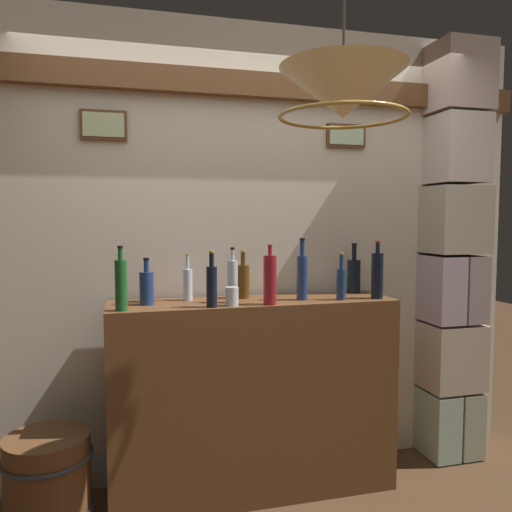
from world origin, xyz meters
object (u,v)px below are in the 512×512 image
(liquor_bottle_whiskey, at_px, (377,275))
(pendant_lamp, at_px, (343,94))
(liquor_bottle_mezcal, at_px, (270,279))
(liquor_bottle_bourbon, at_px, (121,284))
(glass_tumbler_rocks, at_px, (232,296))
(liquor_bottle_vodka, at_px, (302,276))
(liquor_bottle_scotch, at_px, (243,280))
(liquor_bottle_vermouth, at_px, (147,287))
(liquor_bottle_brandy, at_px, (233,281))
(liquor_bottle_sherry, at_px, (341,282))
(liquor_bottle_tequila, at_px, (354,275))
(liquor_bottle_rye, at_px, (188,284))
(liquor_bottle_port, at_px, (212,285))
(liquor_bottle_rum, at_px, (147,287))
(wooden_barrel, at_px, (48,483))

(liquor_bottle_whiskey, xyz_separation_m, pendant_lamp, (-0.48, -0.56, 0.84))
(liquor_bottle_mezcal, bearing_deg, liquor_bottle_bourbon, 179.08)
(glass_tumbler_rocks, bearing_deg, liquor_bottle_vodka, 12.14)
(liquor_bottle_scotch, xyz_separation_m, liquor_bottle_vermouth, (-0.54, 0.01, -0.03))
(liquor_bottle_scotch, xyz_separation_m, liquor_bottle_whiskey, (0.73, -0.20, 0.03))
(pendant_lamp, bearing_deg, liquor_bottle_vermouth, 135.65)
(liquor_bottle_bourbon, bearing_deg, liquor_bottle_whiskey, 1.23)
(liquor_bottle_vodka, height_order, liquor_bottle_brandy, liquor_bottle_vodka)
(liquor_bottle_vermouth, height_order, liquor_bottle_sherry, liquor_bottle_sherry)
(liquor_bottle_tequila, bearing_deg, liquor_bottle_rye, -178.09)
(liquor_bottle_brandy, xyz_separation_m, pendant_lamp, (0.34, -0.63, 0.85))
(liquor_bottle_tequila, bearing_deg, liquor_bottle_brandy, -167.93)
(liquor_bottle_tequila, xyz_separation_m, liquor_bottle_vodka, (-0.40, -0.18, 0.03))
(liquor_bottle_scotch, xyz_separation_m, liquor_bottle_bourbon, (-0.67, -0.23, 0.03))
(liquor_bottle_whiskey, bearing_deg, pendant_lamp, -130.23)
(liquor_bottle_mezcal, relative_size, pendant_lamp, 0.58)
(liquor_bottle_rye, distance_m, liquor_bottle_vodka, 0.63)
(liquor_bottle_tequila, relative_size, liquor_bottle_scotch, 1.11)
(liquor_bottle_vodka, height_order, liquor_bottle_bourbon, liquor_bottle_vodka)
(liquor_bottle_vodka, distance_m, liquor_bottle_sherry, 0.22)
(liquor_bottle_mezcal, bearing_deg, pendant_lamp, -72.22)
(liquor_bottle_whiskey, height_order, liquor_bottle_sherry, liquor_bottle_whiskey)
(liquor_bottle_brandy, bearing_deg, liquor_bottle_rye, 149.00)
(liquor_bottle_tequila, relative_size, liquor_bottle_port, 1.04)
(liquor_bottle_whiskey, bearing_deg, liquor_bottle_rum, 174.89)
(liquor_bottle_brandy, bearing_deg, liquor_bottle_vermouth, 162.30)
(liquor_bottle_scotch, xyz_separation_m, glass_tumbler_rocks, (-0.11, -0.23, -0.05))
(liquor_bottle_tequila, relative_size, liquor_bottle_sherry, 1.14)
(liquor_bottle_mezcal, height_order, wooden_barrel, liquor_bottle_mezcal)
(liquor_bottle_tequila, distance_m, liquor_bottle_vermouth, 1.24)
(liquor_bottle_sherry, bearing_deg, liquor_bottle_scotch, 159.41)
(liquor_bottle_scotch, height_order, liquor_bottle_vermouth, liquor_bottle_scotch)
(liquor_bottle_scotch, height_order, liquor_bottle_vodka, liquor_bottle_vodka)
(liquor_bottle_tequila, bearing_deg, liquor_bottle_port, -163.10)
(liquor_bottle_rye, bearing_deg, liquor_bottle_tequila, 1.91)
(liquor_bottle_tequila, distance_m, liquor_bottle_brandy, 0.81)
(liquor_bottle_mezcal, bearing_deg, liquor_bottle_tequila, 24.45)
(liquor_bottle_vermouth, bearing_deg, liquor_bottle_mezcal, -22.01)
(glass_tumbler_rocks, bearing_deg, liquor_bottle_scotch, 63.83)
(liquor_bottle_port, relative_size, liquor_bottle_whiskey, 0.89)
(liquor_bottle_bourbon, bearing_deg, liquor_bottle_rye, 33.34)
(liquor_bottle_mezcal, relative_size, wooden_barrel, 0.66)
(liquor_bottle_port, xyz_separation_m, wooden_barrel, (-0.81, 0.05, -0.96))
(liquor_bottle_sherry, distance_m, glass_tumbler_rocks, 0.63)
(liquor_bottle_rum, xyz_separation_m, liquor_bottle_sherry, (1.05, -0.11, 0.00))
(liquor_bottle_brandy, distance_m, wooden_barrel, 1.35)
(liquor_bottle_brandy, bearing_deg, liquor_bottle_mezcal, -31.72)
(liquor_bottle_rum, relative_size, liquor_bottle_bourbon, 0.77)
(liquor_bottle_rye, bearing_deg, liquor_bottle_rum, -158.48)
(liquor_bottle_vermouth, bearing_deg, pendant_lamp, -44.35)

